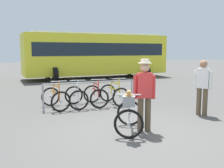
{
  "coord_description": "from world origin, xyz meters",
  "views": [
    {
      "loc": [
        -2.86,
        -5.2,
        1.92
      ],
      "look_at": [
        -0.06,
        1.4,
        1.0
      ],
      "focal_mm": 41.98,
      "sensor_mm": 36.0,
      "label": 1
    }
  ],
  "objects_px": {
    "person_with_featured_bike": "(144,92)",
    "bus_distant": "(97,53)",
    "racked_bike_red": "(96,95)",
    "featured_bicycle": "(129,113)",
    "racked_bike_yellow": "(114,94)",
    "racked_bike_orange": "(55,98)",
    "pedestrian_with_backpack": "(203,84)",
    "racked_bike_white": "(76,96)"
  },
  "relations": [
    {
      "from": "featured_bicycle",
      "to": "pedestrian_with_backpack",
      "type": "height_order",
      "value": "pedestrian_with_backpack"
    },
    {
      "from": "racked_bike_red",
      "to": "racked_bike_yellow",
      "type": "bearing_deg",
      "value": -0.29
    },
    {
      "from": "racked_bike_red",
      "to": "racked_bike_yellow",
      "type": "height_order",
      "value": "same"
    },
    {
      "from": "racked_bike_red",
      "to": "bus_distant",
      "type": "distance_m",
      "value": 9.58
    },
    {
      "from": "racked_bike_red",
      "to": "person_with_featured_bike",
      "type": "xyz_separation_m",
      "value": [
        0.07,
        -3.27,
        0.58
      ]
    },
    {
      "from": "racked_bike_yellow",
      "to": "bus_distant",
      "type": "distance_m",
      "value": 9.36
    },
    {
      "from": "racked_bike_yellow",
      "to": "person_with_featured_bike",
      "type": "xyz_separation_m",
      "value": [
        -0.63,
        -3.26,
        0.58
      ]
    },
    {
      "from": "racked_bike_white",
      "to": "bus_distant",
      "type": "bearing_deg",
      "value": 66.03
    },
    {
      "from": "featured_bicycle",
      "to": "pedestrian_with_backpack",
      "type": "distance_m",
      "value": 2.92
    },
    {
      "from": "person_with_featured_bike",
      "to": "pedestrian_with_backpack",
      "type": "height_order",
      "value": "person_with_featured_bike"
    },
    {
      "from": "racked_bike_orange",
      "to": "featured_bicycle",
      "type": "height_order",
      "value": "featured_bicycle"
    },
    {
      "from": "featured_bicycle",
      "to": "person_with_featured_bike",
      "type": "xyz_separation_m",
      "value": [
        0.39,
        -0.01,
        0.46
      ]
    },
    {
      "from": "racked_bike_orange",
      "to": "racked_bike_yellow",
      "type": "bearing_deg",
      "value": -0.29
    },
    {
      "from": "racked_bike_red",
      "to": "pedestrian_with_backpack",
      "type": "distance_m",
      "value": 3.59
    },
    {
      "from": "racked_bike_orange",
      "to": "person_with_featured_bike",
      "type": "height_order",
      "value": "person_with_featured_bike"
    },
    {
      "from": "pedestrian_with_backpack",
      "to": "racked_bike_red",
      "type": "bearing_deg",
      "value": 134.13
    },
    {
      "from": "racked_bike_orange",
      "to": "racked_bike_red",
      "type": "distance_m",
      "value": 1.4
    },
    {
      "from": "featured_bicycle",
      "to": "pedestrian_with_backpack",
      "type": "xyz_separation_m",
      "value": [
        2.79,
        0.72,
        0.45
      ]
    },
    {
      "from": "racked_bike_orange",
      "to": "racked_bike_red",
      "type": "xyz_separation_m",
      "value": [
        1.4,
        -0.01,
        0.0
      ]
    },
    {
      "from": "racked_bike_white",
      "to": "racked_bike_red",
      "type": "relative_size",
      "value": 1.0
    },
    {
      "from": "person_with_featured_bike",
      "to": "bus_distant",
      "type": "xyz_separation_m",
      "value": [
        3.19,
        12.17,
        0.79
      ]
    },
    {
      "from": "racked_bike_red",
      "to": "featured_bicycle",
      "type": "bearing_deg",
      "value": -95.67
    },
    {
      "from": "racked_bike_yellow",
      "to": "featured_bicycle",
      "type": "relative_size",
      "value": 0.9
    },
    {
      "from": "person_with_featured_bike",
      "to": "bus_distant",
      "type": "relative_size",
      "value": 0.17
    },
    {
      "from": "racked_bike_red",
      "to": "featured_bicycle",
      "type": "distance_m",
      "value": 3.28
    },
    {
      "from": "bus_distant",
      "to": "featured_bicycle",
      "type": "bearing_deg",
      "value": -106.4
    },
    {
      "from": "person_with_featured_bike",
      "to": "pedestrian_with_backpack",
      "type": "xyz_separation_m",
      "value": [
        2.4,
        0.73,
        -0.01
      ]
    },
    {
      "from": "pedestrian_with_backpack",
      "to": "bus_distant",
      "type": "relative_size",
      "value": 0.16
    },
    {
      "from": "racked_bike_red",
      "to": "bus_distant",
      "type": "xyz_separation_m",
      "value": [
        3.26,
        8.9,
        1.37
      ]
    },
    {
      "from": "racked_bike_white",
      "to": "pedestrian_with_backpack",
      "type": "xyz_separation_m",
      "value": [
        3.17,
        -2.55,
        0.57
      ]
    },
    {
      "from": "racked_bike_orange",
      "to": "person_with_featured_bike",
      "type": "xyz_separation_m",
      "value": [
        1.47,
        -3.28,
        0.58
      ]
    },
    {
      "from": "bus_distant",
      "to": "person_with_featured_bike",
      "type": "bearing_deg",
      "value": -104.68
    },
    {
      "from": "racked_bike_yellow",
      "to": "bus_distant",
      "type": "height_order",
      "value": "bus_distant"
    },
    {
      "from": "racked_bike_orange",
      "to": "pedestrian_with_backpack",
      "type": "distance_m",
      "value": 4.67
    },
    {
      "from": "person_with_featured_bike",
      "to": "pedestrian_with_backpack",
      "type": "bearing_deg",
      "value": 16.83
    },
    {
      "from": "racked_bike_yellow",
      "to": "bus_distant",
      "type": "bearing_deg",
      "value": 73.99
    },
    {
      "from": "featured_bicycle",
      "to": "bus_distant",
      "type": "distance_m",
      "value": 12.74
    },
    {
      "from": "racked_bike_red",
      "to": "featured_bicycle",
      "type": "xyz_separation_m",
      "value": [
        -0.32,
        -3.26,
        0.12
      ]
    },
    {
      "from": "racked_bike_red",
      "to": "bus_distant",
      "type": "height_order",
      "value": "bus_distant"
    },
    {
      "from": "racked_bike_white",
      "to": "pedestrian_with_backpack",
      "type": "relative_size",
      "value": 0.7
    },
    {
      "from": "racked_bike_orange",
      "to": "bus_distant",
      "type": "relative_size",
      "value": 0.12
    },
    {
      "from": "racked_bike_yellow",
      "to": "bus_distant",
      "type": "relative_size",
      "value": 0.11
    }
  ]
}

